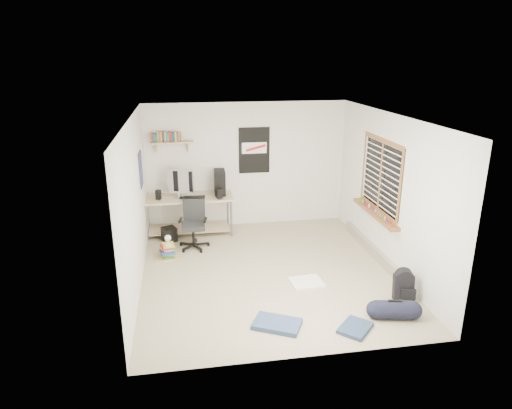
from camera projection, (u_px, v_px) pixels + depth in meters
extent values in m
cube|color=gray|center=(267.00, 272.00, 7.44)|extent=(4.00, 4.50, 0.01)
cube|color=white|center=(269.00, 117.00, 6.66)|extent=(4.00, 4.50, 0.01)
cube|color=silver|center=(247.00, 165.00, 9.16)|extent=(4.00, 0.01, 2.50)
cube|color=silver|center=(135.00, 205.00, 6.74)|extent=(0.01, 4.50, 2.50)
cube|color=silver|center=(390.00, 192.00, 7.36)|extent=(0.01, 4.50, 2.50)
cube|color=tan|center=(189.00, 215.00, 8.94)|extent=(1.89, 1.37, 0.79)
cube|color=#A2A2A7|center=(178.00, 185.00, 8.59)|extent=(0.43, 0.23, 0.46)
cube|color=#B7B7BC|center=(183.00, 186.00, 8.58)|extent=(0.42, 0.21, 0.45)
cube|color=black|center=(220.00, 182.00, 8.82)|extent=(0.23, 0.44, 0.46)
cube|color=black|center=(194.00, 197.00, 8.62)|extent=(0.44, 0.18, 0.02)
cube|color=black|center=(158.00, 195.00, 8.50)|extent=(0.11, 0.11, 0.18)
cube|color=black|center=(219.00, 193.00, 8.57)|extent=(0.12, 0.12, 0.18)
cube|color=black|center=(193.00, 222.00, 8.20)|extent=(0.67, 0.67, 0.88)
cube|color=tan|center=(172.00, 142.00, 8.66)|extent=(0.80, 0.22, 0.24)
cube|color=black|center=(254.00, 150.00, 9.07)|extent=(0.62, 0.03, 0.92)
cube|color=navy|center=(141.00, 169.00, 7.78)|extent=(0.02, 0.42, 0.60)
cube|color=brown|center=(380.00, 176.00, 7.57)|extent=(0.10, 1.50, 1.26)
cube|color=#B7B2A8|center=(373.00, 251.00, 8.00)|extent=(0.08, 2.50, 0.18)
cube|color=black|center=(403.00, 287.00, 6.52)|extent=(0.32, 0.28, 0.37)
cylinder|color=black|center=(394.00, 309.00, 6.08)|extent=(0.30, 0.30, 0.50)
cube|color=white|center=(307.00, 282.00, 7.04)|extent=(0.52, 0.45, 0.04)
cube|color=navy|center=(277.00, 324.00, 5.94)|extent=(0.71, 0.62, 0.07)
cube|color=#23344F|center=(355.00, 328.00, 5.86)|extent=(0.55, 0.55, 0.06)
cube|color=brown|center=(168.00, 250.00, 7.90)|extent=(0.57, 0.53, 0.32)
cube|color=white|center=(168.00, 238.00, 7.81)|extent=(0.16, 0.22, 0.20)
cube|color=black|center=(169.00, 234.00, 8.60)|extent=(0.31, 0.31, 0.27)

